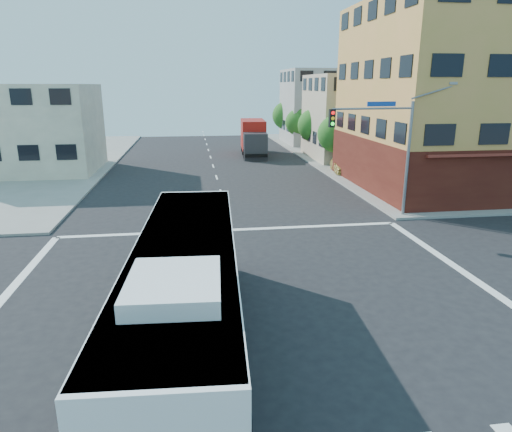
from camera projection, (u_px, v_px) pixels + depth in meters
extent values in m
plane|color=black|center=(256.00, 308.00, 16.76)|extent=(120.00, 120.00, 0.00)
cube|color=gray|center=(503.00, 153.00, 54.76)|extent=(50.00, 50.00, 0.15)
cube|color=#D7914D|center=(479.00, 97.00, 35.13)|extent=(18.00, 15.00, 14.00)
cube|color=#511C12|center=(470.00, 162.00, 36.50)|extent=(18.09, 15.08, 4.00)
cube|color=tan|center=(365.00, 117.00, 50.16)|extent=(12.00, 10.00, 9.00)
cube|color=#9E9E99|center=(329.00, 107.00, 63.35)|extent=(12.00, 10.00, 10.00)
cube|color=beige|center=(27.00, 129.00, 41.92)|extent=(12.00, 10.00, 8.00)
cylinder|color=gray|center=(408.00, 161.00, 27.52)|extent=(0.18, 0.18, 7.00)
cylinder|color=gray|center=(373.00, 109.00, 26.09)|extent=(5.01, 0.62, 0.12)
cube|color=black|center=(332.00, 118.00, 25.66)|extent=(0.32, 0.30, 1.00)
sphere|color=#FF0C0C|center=(333.00, 113.00, 25.41)|extent=(0.20, 0.20, 0.20)
sphere|color=yellow|center=(333.00, 118.00, 25.50)|extent=(0.20, 0.20, 0.20)
sphere|color=#19FF33|center=(333.00, 124.00, 25.58)|extent=(0.20, 0.20, 0.20)
cube|color=#153C95|center=(382.00, 104.00, 26.14)|extent=(1.80, 0.22, 0.28)
cube|color=gray|center=(453.00, 83.00, 26.86)|extent=(0.50, 0.22, 0.14)
cylinder|color=#362613|center=(335.00, 159.00, 44.73)|extent=(0.28, 0.28, 1.92)
sphere|color=#205F1B|center=(336.00, 134.00, 44.07)|extent=(3.60, 3.60, 3.60)
sphere|color=#205F1B|center=(341.00, 125.00, 43.59)|extent=(2.52, 2.52, 2.52)
cylinder|color=#362613|center=(314.00, 148.00, 52.33)|extent=(0.28, 0.28, 1.99)
sphere|color=#205F1B|center=(314.00, 125.00, 51.64)|extent=(3.80, 3.80, 3.80)
sphere|color=#205F1B|center=(319.00, 117.00, 51.14)|extent=(2.66, 2.66, 2.66)
cylinder|color=#362613|center=(298.00, 140.00, 59.96)|extent=(0.28, 0.28, 1.89)
sphere|color=#205F1B|center=(298.00, 122.00, 59.33)|extent=(3.40, 3.40, 3.40)
sphere|color=#205F1B|center=(302.00, 116.00, 58.86)|extent=(2.38, 2.38, 2.38)
cylinder|color=#362613|center=(286.00, 133.00, 67.56)|extent=(0.28, 0.28, 2.03)
sphere|color=#205F1B|center=(286.00, 115.00, 66.83)|extent=(4.00, 4.00, 4.00)
sphere|color=#205F1B|center=(289.00, 109.00, 66.33)|extent=(2.80, 2.80, 2.80)
cube|color=black|center=(189.00, 335.00, 13.80)|extent=(3.58, 13.46, 0.50)
cube|color=white|center=(187.00, 294.00, 13.43)|extent=(3.57, 13.43, 3.16)
cube|color=black|center=(187.00, 288.00, 13.37)|extent=(3.60, 13.04, 1.38)
cube|color=black|center=(196.00, 225.00, 19.71)|extent=(2.60, 0.21, 1.50)
cube|color=#E5590C|center=(195.00, 200.00, 19.43)|extent=(2.12, 0.17, 0.31)
cube|color=white|center=(185.00, 245.00, 13.01)|extent=(3.49, 13.16, 0.13)
cube|color=white|center=(174.00, 286.00, 9.75)|extent=(2.11, 2.54, 0.40)
cube|color=#036641|center=(137.00, 330.00, 13.00)|extent=(0.36, 6.09, 0.31)
cube|color=#036641|center=(236.00, 326.00, 13.23)|extent=(0.36, 6.09, 0.31)
cylinder|color=black|center=(161.00, 280.00, 17.78)|extent=(0.40, 1.17, 1.15)
cylinder|color=#99999E|center=(157.00, 280.00, 17.77)|extent=(0.08, 0.58, 0.58)
cylinder|color=black|center=(229.00, 277.00, 17.99)|extent=(0.40, 1.17, 1.15)
cylinder|color=#99999E|center=(233.00, 277.00, 18.01)|extent=(0.08, 0.58, 0.58)
cube|color=#2A2A2F|center=(255.00, 146.00, 50.08)|extent=(2.71, 2.61, 2.88)
cube|color=black|center=(256.00, 143.00, 48.95)|extent=(2.32, 0.25, 1.11)
cube|color=#A4150F|center=(253.00, 134.00, 53.87)|extent=(3.09, 6.37, 3.32)
cube|color=black|center=(254.00, 150.00, 53.07)|extent=(3.05, 9.00, 0.33)
cylinder|color=black|center=(245.00, 154.00, 50.46)|extent=(0.39, 1.13, 1.11)
cylinder|color=black|center=(266.00, 154.00, 50.62)|extent=(0.39, 1.13, 1.11)
cylinder|color=black|center=(243.00, 150.00, 53.54)|extent=(0.39, 1.13, 1.11)
cylinder|color=black|center=(263.00, 150.00, 53.70)|extent=(0.39, 1.13, 1.11)
cylinder|color=black|center=(243.00, 147.00, 56.19)|extent=(0.39, 1.13, 1.11)
cylinder|color=black|center=(261.00, 147.00, 56.35)|extent=(0.39, 1.13, 1.11)
imported|color=gold|center=(342.00, 165.00, 42.34)|extent=(2.29, 4.57, 1.50)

